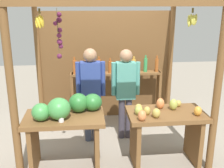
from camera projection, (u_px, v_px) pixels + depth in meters
ground_plane at (111, 139)px, 4.82m from camera, size 12.00×12.00×0.00m
market_stall at (108, 55)px, 4.84m from camera, size 2.74×2.17×2.37m
fruit_counter_left at (67, 121)px, 3.82m from camera, size 1.14×0.69×1.09m
fruit_counter_right at (165, 126)px, 3.98m from camera, size 1.10×0.65×0.96m
bottle_shelf_unit at (116, 82)px, 5.34m from camera, size 1.75×0.22×1.32m
vendor_man at (91, 87)px, 4.51m from camera, size 0.48×0.22×1.60m
vendor_woman at (126, 87)px, 4.62m from camera, size 0.48×0.21×1.57m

